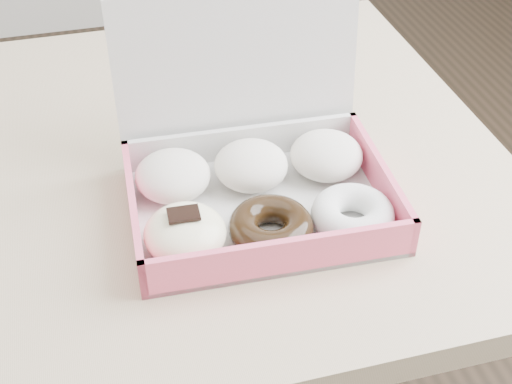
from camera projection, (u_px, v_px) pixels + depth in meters
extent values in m
cube|color=tan|center=(60.00, 183.00, 0.95)|extent=(1.20, 0.80, 0.04)
cylinder|color=tan|center=(337.00, 182.00, 1.56)|extent=(0.05, 0.05, 0.71)
cube|color=silver|center=(260.00, 210.00, 0.87)|extent=(0.32, 0.24, 0.01)
cube|color=#F85C7C|center=(283.00, 258.00, 0.78)|extent=(0.31, 0.02, 0.05)
cube|color=silver|center=(242.00, 144.00, 0.94)|extent=(0.31, 0.02, 0.05)
cube|color=#F85C7C|center=(134.00, 214.00, 0.83)|extent=(0.02, 0.23, 0.05)
cube|color=#F85C7C|center=(380.00, 179.00, 0.89)|extent=(0.02, 0.23, 0.05)
cube|color=silver|center=(238.00, 77.00, 0.91)|extent=(0.31, 0.04, 0.23)
ellipsoid|color=white|center=(173.00, 176.00, 0.88)|extent=(0.10, 0.10, 0.05)
ellipsoid|color=white|center=(251.00, 165.00, 0.90)|extent=(0.10, 0.10, 0.05)
ellipsoid|color=white|center=(326.00, 155.00, 0.91)|extent=(0.10, 0.10, 0.05)
ellipsoid|color=#FFF6C6|center=(185.00, 233.00, 0.80)|extent=(0.10, 0.10, 0.05)
cube|color=black|center=(184.00, 214.00, 0.78)|extent=(0.04, 0.03, 0.00)
torus|color=black|center=(271.00, 227.00, 0.82)|extent=(0.10, 0.10, 0.03)
torus|color=white|center=(353.00, 214.00, 0.84)|extent=(0.10, 0.10, 0.03)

